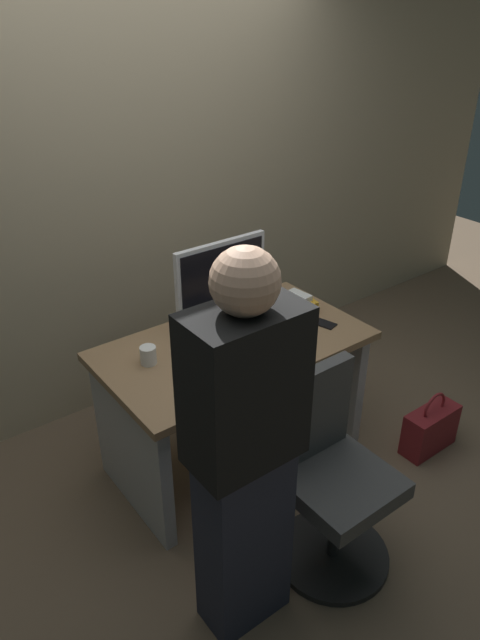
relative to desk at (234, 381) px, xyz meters
name	(u,v)px	position (x,y,z in m)	size (l,w,h in m)	color
ground_plane	(235,454)	(0.00, 0.00, -0.51)	(9.00, 9.00, 0.00)	brown
wall_back	(132,154)	(0.00, 0.95, 0.99)	(6.40, 0.10, 3.00)	tan
desk	(234,381)	(0.00, 0.00, 0.00)	(1.35, 0.76, 0.74)	#93704C
office_chair	(330,481)	(-0.05, -0.77, -0.08)	(0.52, 0.52, 0.94)	black
person_at_desk	(244,457)	(-0.53, -0.78, 0.33)	(0.40, 0.24, 1.64)	#262838
monitor	(221,278)	(0.08, 0.21, 0.49)	(0.54, 0.14, 0.46)	silver
keyboard	(236,350)	(-0.05, -0.08, 0.25)	(0.43, 0.13, 0.02)	#262626
mouse	(282,333)	(0.23, -0.10, 0.25)	(0.06, 0.10, 0.03)	white
cup_near_keyboard	(193,373)	(-0.35, -0.16, 0.28)	(0.08, 0.08, 0.09)	silver
cup_by_monitor	(148,355)	(-0.44, 0.09, 0.28)	(0.08, 0.08, 0.09)	white
book_stack	(295,305)	(0.46, 0.06, 0.28)	(0.23, 0.19, 0.10)	red
cell_phone	(322,323)	(0.49, -0.13, 0.24)	(0.07, 0.14, 0.01)	black
handbag	(430,429)	(0.91, -0.62, -0.37)	(0.34, 0.14, 0.38)	maroon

